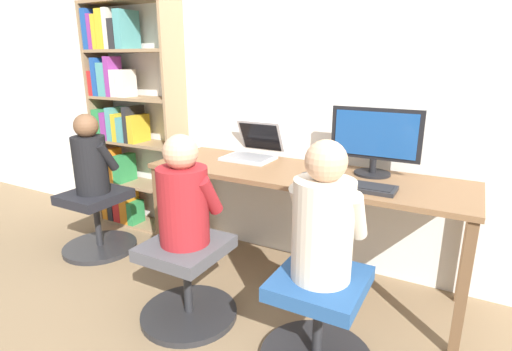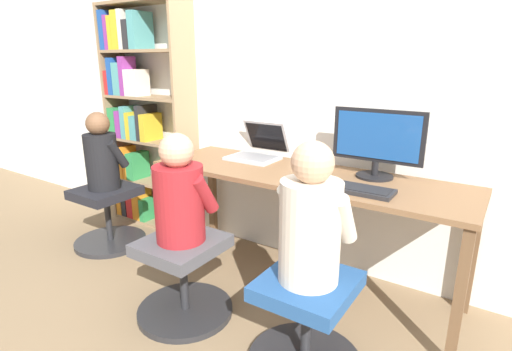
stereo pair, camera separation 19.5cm
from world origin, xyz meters
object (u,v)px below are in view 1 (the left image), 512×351
Objects in this scene: person_at_laptop at (183,197)px; bookshelf at (124,119)px; person_at_monitor at (323,219)px; office_chair_side at (97,221)px; person_near_shelf at (90,158)px; office_chair_right at (187,280)px; keyboard at (354,185)px; office_chair_left at (318,320)px; laptop at (252,151)px; desktop_monitor at (375,141)px.

bookshelf is (-1.30, 0.85, 0.22)m from person_at_laptop.
person_at_monitor is 2.25m from bookshelf.
bookshelf is at bearing 106.76° from office_chair_side.
office_chair_right is at bearing -17.06° from person_near_shelf.
keyboard is 0.81× the size of office_chair_left.
laptop is at bearing 134.82° from office_chair_left.
office_chair_right and office_chair_side have the same top height.
person_at_monitor is (0.00, -0.49, -0.02)m from keyboard.
office_chair_right is 0.86× the size of person_at_monitor.
bookshelf reaches higher than person_at_laptop.
desktop_monitor is 0.83m from person_at_monitor.
person_at_monitor reaches higher than person_at_laptop.
office_chair_left is 0.29× the size of bookshelf.
keyboard is at bearing 90.37° from office_chair_left.
keyboard is 0.75× the size of person_at_laptop.
person_at_monitor reaches higher than laptop.
office_chair_right is at bearing -86.70° from laptop.
person_at_laptop is at bearing -146.68° from keyboard.
person_at_laptop reaches higher than laptop.
desktop_monitor is 2.14m from office_chair_side.
office_chair_left is 0.92× the size of person_at_laptop.
office_chair_left is 0.94× the size of person_near_shelf.
person_at_monitor is at bearing -91.75° from desktop_monitor.
keyboard is 0.70× the size of person_at_monitor.
bookshelf reaches higher than keyboard.
office_chair_left is 2.35m from bookshelf.
keyboard is at bearing -9.40° from bookshelf.
office_chair_side is at bearing -90.00° from person_near_shelf.
keyboard is at bearing 90.37° from person_at_monitor.
laptop is 1.17m from person_at_monitor.
office_chair_side is 0.50m from person_near_shelf.
desktop_monitor is 2.02m from person_near_shelf.
person_near_shelf is (-1.92, -0.16, -0.04)m from keyboard.
laptop is 1.34m from office_chair_side.
keyboard reaches higher than office_chair_side.
office_chair_side is (-1.92, -0.16, -0.54)m from keyboard.
person_near_shelf is at bearing -73.12° from bookshelf.
office_chair_left is at bearing 1.00° from office_chair_right.
office_chair_right is at bearing -178.66° from person_at_monitor.
laptop is at bearing 93.30° from office_chair_right.
person_near_shelf reaches higher than office_chair_left.
laptop is 0.66× the size of office_chair_right.
office_chair_side is (-1.95, -0.47, -0.73)m from desktop_monitor.
office_chair_side is at bearing 170.26° from person_at_monitor.
person_at_laptop is at bearing -134.41° from desktop_monitor.
office_chair_left is 0.86× the size of person_at_monitor.
person_at_monitor is at bearing -9.86° from person_near_shelf.
keyboard is at bearing -95.12° from desktop_monitor.
keyboard is at bearing -21.97° from laptop.
laptop is at bearing 158.03° from keyboard.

